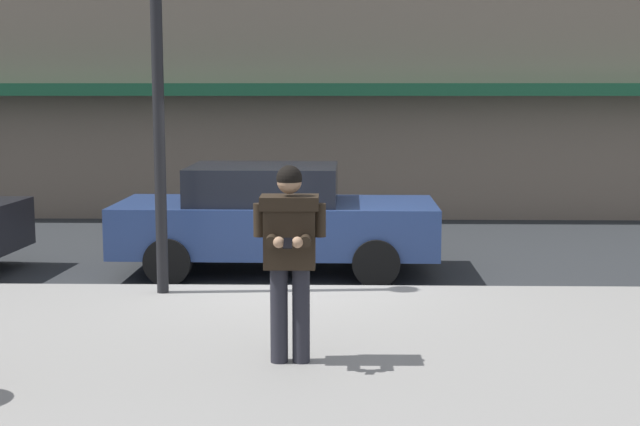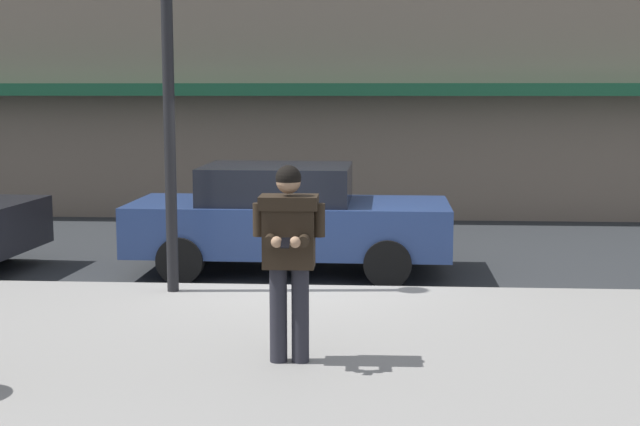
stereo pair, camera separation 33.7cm
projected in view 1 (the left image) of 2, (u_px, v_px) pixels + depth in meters
The scene contains 6 objects.
ground_plane at pixel (288, 292), 11.54m from camera, with size 80.00×80.00×0.00m, color #2B2D30.
sidewalk at pixel (373, 352), 8.68m from camera, with size 32.00×5.30×0.14m, color gray.
curb_paint_line at pixel (365, 291), 11.57m from camera, with size 28.00×0.12×0.01m, color silver.
parked_sedan_mid at pixel (274, 218), 12.67m from camera, with size 4.52×1.97×1.54m.
man_texting_on_phone at pixel (290, 242), 7.97m from camera, with size 0.65×0.58×1.81m.
street_lamp_post at pixel (157, 44), 10.49m from camera, with size 0.36×0.36×4.88m.
Camera 1 is at (0.66, -11.27, 2.61)m, focal length 50.00 mm.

